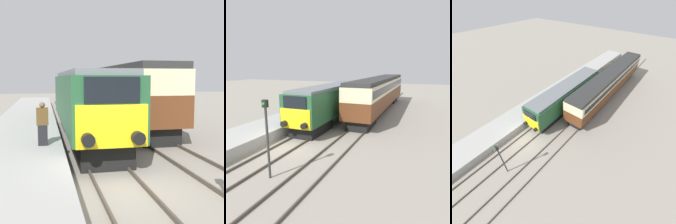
# 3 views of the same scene
# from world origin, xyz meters

# --- Properties ---
(ground_plane) EXTENTS (120.00, 120.00, 0.00)m
(ground_plane) POSITION_xyz_m (0.00, 0.00, 0.00)
(ground_plane) COLOR gray
(platform_left) EXTENTS (3.50, 50.00, 0.82)m
(platform_left) POSITION_xyz_m (-3.30, 8.00, 0.41)
(platform_left) COLOR #A8A8A3
(platform_left) RESTS_ON ground_plane
(rails_near_track) EXTENTS (1.51, 60.00, 0.14)m
(rails_near_track) POSITION_xyz_m (0.00, 5.00, 0.07)
(rails_near_track) COLOR #4C4238
(rails_near_track) RESTS_ON ground_plane
(rails_far_track) EXTENTS (1.50, 60.00, 0.14)m
(rails_far_track) POSITION_xyz_m (3.40, 5.00, 0.07)
(rails_far_track) COLOR #4C4238
(rails_far_track) RESTS_ON ground_plane
(locomotive) EXTENTS (2.70, 14.06, 3.69)m
(locomotive) POSITION_xyz_m (0.00, 8.02, 2.07)
(locomotive) COLOR black
(locomotive) RESTS_ON ground_plane
(passenger_carriage) EXTENTS (2.75, 20.06, 4.14)m
(passenger_carriage) POSITION_xyz_m (3.40, 14.67, 2.52)
(passenger_carriage) COLOR black
(passenger_carriage) RESTS_ON ground_plane
(person_on_platform) EXTENTS (0.44, 0.26, 1.64)m
(person_on_platform) POSITION_xyz_m (-2.29, 3.00, 1.63)
(person_on_platform) COLOR black
(person_on_platform) RESTS_ON platform_left
(signal_post) EXTENTS (0.24, 0.28, 3.96)m
(signal_post) POSITION_xyz_m (1.70, -3.81, 2.35)
(signal_post) COLOR #333333
(signal_post) RESTS_ON ground_plane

